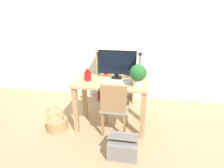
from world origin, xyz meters
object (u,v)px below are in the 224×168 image
at_px(potted_plant, 138,74).
at_px(basket, 57,123).
at_px(desk_lamp, 140,64).
at_px(vase, 88,75).
at_px(monitor, 117,63).
at_px(keyboard, 117,81).
at_px(chair, 115,106).
at_px(storage_box, 123,146).
at_px(bookshelf, 110,75).

relative_size(potted_plant, basket, 0.80).
distance_m(desk_lamp, potted_plant, 0.17).
height_order(vase, potted_plant, potted_plant).
relative_size(monitor, desk_lamp, 1.29).
height_order(monitor, potted_plant, monitor).
bearing_deg(keyboard, chair, -90.51).
distance_m(vase, storage_box, 1.14).
relative_size(monitor, chair, 0.69).
height_order(chair, storage_box, chair).
height_order(vase, storage_box, vase).
bearing_deg(chair, vase, 152.54).
height_order(bookshelf, basket, bookshelf).
relative_size(bookshelf, basket, 2.63).
bearing_deg(keyboard, vase, -179.21).
relative_size(vase, desk_lamp, 0.41).
relative_size(monitor, storage_box, 1.52).
bearing_deg(bookshelf, basket, -119.55).
bearing_deg(basket, keyboard, 14.12).
height_order(keyboard, potted_plant, potted_plant).
distance_m(keyboard, potted_plant, 0.37).
distance_m(desk_lamp, chair, 0.71).
relative_size(vase, storage_box, 0.48).
relative_size(desk_lamp, storage_box, 1.18).
relative_size(bookshelf, storage_box, 2.68).
relative_size(monitor, bookshelf, 0.57).
bearing_deg(keyboard, monitor, 98.67).
bearing_deg(storage_box, basket, 160.38).
bearing_deg(vase, basket, -154.83).
bearing_deg(chair, keyboard, 86.00).
distance_m(chair, basket, 1.00).
distance_m(keyboard, basket, 1.18).
height_order(chair, bookshelf, bookshelf).
xyz_separation_m(vase, storage_box, (0.62, -0.62, -0.73)).
xyz_separation_m(monitor, vase, (-0.42, -0.16, -0.16)).
height_order(monitor, chair, monitor).
height_order(monitor, storage_box, monitor).
relative_size(chair, basket, 2.15).
distance_m(keyboard, desk_lamp, 0.42).
bearing_deg(chair, storage_box, -70.59).
bearing_deg(chair, potted_plant, 12.82).
distance_m(bookshelf, storage_box, 1.68).
xyz_separation_m(monitor, bookshelf, (-0.24, 0.78, -0.48)).
bearing_deg(bookshelf, storage_box, -74.10).
height_order(keyboard, chair, chair).
xyz_separation_m(chair, basket, (-0.93, -0.03, -0.37)).
bearing_deg(keyboard, bookshelf, 105.97).
relative_size(keyboard, bookshelf, 0.39).
bearing_deg(bookshelf, desk_lamp, -57.05).
xyz_separation_m(potted_plant, chair, (-0.31, -0.09, -0.49)).
bearing_deg(desk_lamp, potted_plant, -95.88).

